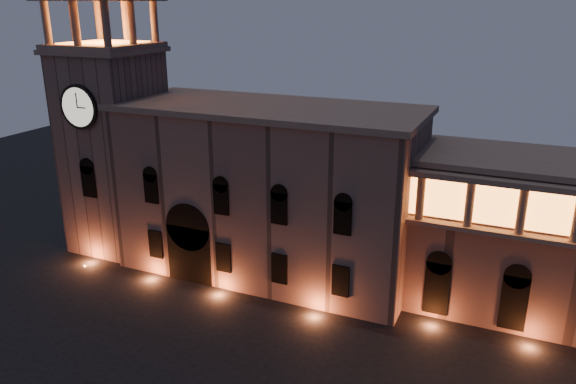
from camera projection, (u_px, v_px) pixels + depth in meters
The scene contains 2 objects.
government_building at pixel (267, 191), 57.39m from camera, with size 30.80×12.80×17.60m.
clock_tower at pixel (114, 140), 62.37m from camera, with size 9.80×9.80×32.40m.
Camera 1 is at (21.71, -27.01, 27.15)m, focal length 35.00 mm.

